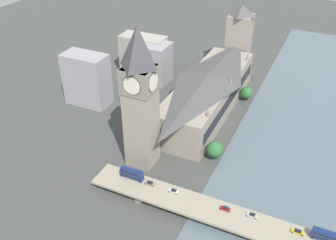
% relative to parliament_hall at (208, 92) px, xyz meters
% --- Properties ---
extents(ground_plane, '(600.00, 600.00, 0.00)m').
position_rel_parliament_hall_xyz_m(ground_plane, '(-17.03, 8.00, -12.94)').
color(ground_plane, '#424442').
extents(river_water, '(63.09, 360.00, 0.30)m').
position_rel_parliament_hall_xyz_m(river_water, '(-54.58, 8.00, -12.79)').
color(river_water, slate).
rests_on(river_water, ground_plane).
extents(parliament_hall, '(28.53, 99.96, 26.03)m').
position_rel_parliament_hall_xyz_m(parliament_hall, '(0.00, 0.00, 0.00)').
color(parliament_hall, gray).
rests_on(parliament_hall, ground_plane).
extents(clock_tower, '(14.47, 14.47, 71.68)m').
position_rel_parliament_hall_xyz_m(clock_tower, '(12.83, 60.59, 25.04)').
color(clock_tower, gray).
rests_on(clock_tower, ground_plane).
extents(victoria_tower, '(15.75, 15.75, 53.45)m').
position_rel_parliament_hall_xyz_m(victoria_tower, '(0.06, -61.85, 11.79)').
color(victoria_tower, gray).
rests_on(victoria_tower, ground_plane).
extents(road_bridge, '(158.18, 14.10, 4.78)m').
position_rel_parliament_hall_xyz_m(road_bridge, '(-54.58, 82.26, -9.06)').
color(road_bridge, gray).
rests_on(road_bridge, ground_plane).
extents(double_decker_bus_lead, '(11.51, 2.54, 4.95)m').
position_rel_parliament_hall_xyz_m(double_decker_bus_lead, '(8.55, 79.12, -5.43)').
color(double_decker_bus_lead, navy).
rests_on(double_decker_bus_lead, road_bridge).
extents(double_decker_bus_rear, '(11.50, 2.64, 4.70)m').
position_rel_parliament_hall_xyz_m(double_decker_bus_rear, '(-77.10, 78.60, -5.57)').
color(double_decker_bus_rear, navy).
rests_on(double_decker_bus_rear, road_bridge).
extents(car_northbound_lead, '(4.38, 1.77, 1.43)m').
position_rel_parliament_hall_xyz_m(car_northbound_lead, '(-48.13, 78.59, -7.46)').
color(car_northbound_lead, silver).
rests_on(car_northbound_lead, road_bridge).
extents(car_northbound_mid, '(4.23, 1.85, 1.44)m').
position_rel_parliament_hall_xyz_m(car_northbound_mid, '(-36.96, 79.72, -7.45)').
color(car_northbound_mid, maroon).
rests_on(car_northbound_mid, road_bridge).
extents(car_northbound_tail, '(4.64, 1.88, 1.43)m').
position_rel_parliament_hall_xyz_m(car_northbound_tail, '(-0.94, 79.45, -7.45)').
color(car_northbound_tail, slate).
rests_on(car_northbound_tail, road_bridge).
extents(car_southbound_lead, '(4.79, 1.76, 1.45)m').
position_rel_parliament_hall_xyz_m(car_southbound_lead, '(-66.51, 79.39, -7.44)').
color(car_southbound_lead, gold).
rests_on(car_southbound_lead, road_bridge).
extents(car_southbound_mid, '(4.34, 1.83, 1.44)m').
position_rel_parliament_hall_xyz_m(car_southbound_mid, '(-12.85, 79.46, -7.44)').
color(car_southbound_mid, silver).
rests_on(car_southbound_mid, road_bridge).
extents(city_block_west, '(20.37, 19.20, 27.51)m').
position_rel_parliament_hall_xyz_m(city_block_west, '(47.79, -21.94, 0.82)').
color(city_block_west, '#939399').
rests_on(city_block_west, ground_plane).
extents(city_block_center, '(27.44, 14.92, 33.06)m').
position_rel_parliament_hall_xyz_m(city_block_center, '(72.02, 23.12, 3.60)').
color(city_block_center, '#939399').
rests_on(city_block_center, ground_plane).
extents(city_block_east, '(32.13, 15.01, 28.75)m').
position_rel_parliament_hall_xyz_m(city_block_east, '(60.22, -29.09, 1.44)').
color(city_block_east, '#A39E93').
rests_on(city_block_east, ground_plane).
extents(tree_embankment_near, '(7.78, 7.78, 9.75)m').
position_rel_parliament_hall_xyz_m(tree_embankment_near, '(-18.48, -21.85, -7.08)').
color(tree_embankment_near, brown).
rests_on(tree_embankment_near, ground_plane).
extents(tree_embankment_mid, '(8.64, 8.64, 10.66)m').
position_rel_parliament_hall_xyz_m(tree_embankment_mid, '(-19.88, 43.91, -6.61)').
color(tree_embankment_mid, brown).
rests_on(tree_embankment_mid, ground_plane).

